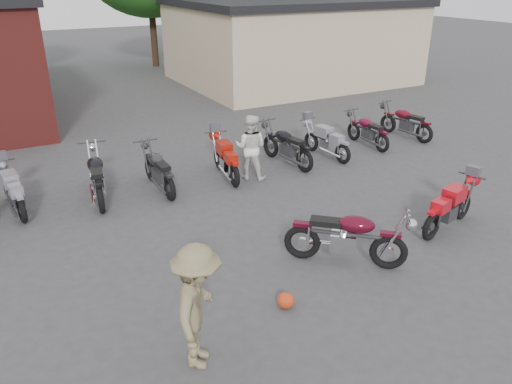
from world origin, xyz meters
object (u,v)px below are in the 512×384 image
person_tan (198,307)px  row_bike_4 (226,157)px  row_bike_1 (12,189)px  row_bike_3 (158,168)px  row_bike_6 (326,139)px  row_bike_2 (97,174)px  row_bike_5 (286,144)px  vintage_motorcycle (348,234)px  row_bike_8 (406,120)px  sportbike (450,205)px  row_bike_7 (367,129)px  person_light (251,147)px  helmet (286,300)px

person_tan → row_bike_4: person_tan is taller
row_bike_1 → row_bike_4: (4.97, -0.38, 0.02)m
row_bike_3 → row_bike_6: row_bike_3 is taller
row_bike_6 → row_bike_2: bearing=81.7°
row_bike_2 → row_bike_5: size_ratio=1.06×
vintage_motorcycle → row_bike_6: vintage_motorcycle is taller
row_bike_5 → row_bike_8: size_ratio=1.05×
vintage_motorcycle → sportbike: bearing=44.0°
person_tan → row_bike_7: person_tan is taller
person_tan → row_bike_2: (-0.02, 6.10, -0.28)m
person_tan → row_bike_5: person_tan is taller
person_light → row_bike_8: (5.94, 0.71, -0.27)m
row_bike_1 → row_bike_2: 1.79m
helmet → row_bike_8: 9.87m
row_bike_2 → person_tan: bearing=-171.3°
helmet → row_bike_1: size_ratio=0.15×
row_bike_4 → row_bike_1: bearing=93.5°
row_bike_4 → row_bike_7: size_ratio=1.04×
sportbike → row_bike_1: bearing=131.3°
sportbike → row_bike_8: bearing=39.0°
row_bike_6 → row_bike_3: bearing=83.1°
person_light → row_bike_1: person_light is taller
row_bike_3 → row_bike_6: size_ratio=1.07×
sportbike → person_tan: size_ratio=1.02×
sportbike → person_light: (-2.28, 4.38, 0.30)m
person_light → row_bike_4: 0.71m
sportbike → row_bike_5: row_bike_5 is taller
sportbike → row_bike_7: size_ratio=1.02×
row_bike_3 → person_tan: bearing=166.2°
row_bike_2 → row_bike_8: bearing=-80.7°
person_light → row_bike_3: bearing=31.6°
helmet → row_bike_1: bearing=120.5°
person_light → row_bike_2: (-3.72, 0.57, -0.22)m
vintage_motorcycle → person_light: size_ratio=1.28×
row_bike_1 → row_bike_6: row_bike_1 is taller
row_bike_6 → row_bike_1: bearing=80.6°
person_light → row_bike_6: person_light is taller
row_bike_6 → helmet: bearing=132.4°
row_bike_3 → row_bike_8: row_bike_3 is taller
row_bike_1 → row_bike_6: 8.15m
row_bike_2 → row_bike_4: 3.20m
sportbike → row_bike_2: (-6.00, 4.95, 0.08)m
row_bike_4 → row_bike_8: (6.47, 0.32, 0.01)m
row_bike_6 → person_light: bearing=92.0°
row_bike_2 → helmet: bearing=-155.0°
vintage_motorcycle → row_bike_5: (1.75, 4.94, -0.03)m
person_tan → row_bike_6: (6.35, 5.94, -0.37)m
sportbike → helmet: (-4.34, -0.68, -0.40)m
row_bike_2 → row_bike_7: (8.05, 0.07, -0.09)m
row_bike_5 → vintage_motorcycle: bearing=152.9°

